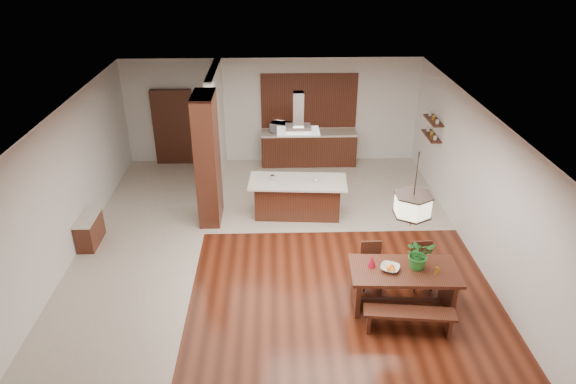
{
  "coord_description": "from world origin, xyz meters",
  "views": [
    {
      "loc": [
        0.03,
        -9.02,
        5.84
      ],
      "look_at": [
        0.3,
        0.0,
        1.25
      ],
      "focal_mm": 32.0,
      "sensor_mm": 36.0,
      "label": 1
    }
  ],
  "objects_px": {
    "dining_bench": "(409,322)",
    "foliage_plant": "(419,254)",
    "dining_table": "(403,279)",
    "microwave": "(281,128)",
    "island_cup": "(316,180)",
    "dining_chair_left": "(372,266)",
    "dining_chair_right": "(422,267)",
    "hallway_console": "(90,231)",
    "kitchen_island": "(297,197)",
    "pendant_lantern": "(414,191)",
    "range_hood": "(298,112)",
    "fruit_bowl": "(390,268)"
  },
  "relations": [
    {
      "from": "dining_bench",
      "to": "foliage_plant",
      "type": "xyz_separation_m",
      "value": [
        0.26,
        0.72,
        0.82
      ]
    },
    {
      "from": "dining_table",
      "to": "microwave",
      "type": "height_order",
      "value": "microwave"
    },
    {
      "from": "island_cup",
      "to": "dining_chair_left",
      "type": "bearing_deg",
      "value": -72.15
    },
    {
      "from": "dining_chair_left",
      "to": "dining_chair_right",
      "type": "distance_m",
      "value": 0.91
    },
    {
      "from": "dining_chair_right",
      "to": "dining_table",
      "type": "bearing_deg",
      "value": -135.07
    },
    {
      "from": "foliage_plant",
      "to": "island_cup",
      "type": "xyz_separation_m",
      "value": [
        -1.49,
        3.1,
        -0.08
      ]
    },
    {
      "from": "island_cup",
      "to": "microwave",
      "type": "height_order",
      "value": "microwave"
    },
    {
      "from": "dining_chair_right",
      "to": "microwave",
      "type": "distance_m",
      "value": 6.16
    },
    {
      "from": "dining_bench",
      "to": "island_cup",
      "type": "height_order",
      "value": "island_cup"
    },
    {
      "from": "hallway_console",
      "to": "foliage_plant",
      "type": "distance_m",
      "value": 6.64
    },
    {
      "from": "dining_bench",
      "to": "kitchen_island",
      "type": "bearing_deg",
      "value": 112.48
    },
    {
      "from": "hallway_console",
      "to": "pendant_lantern",
      "type": "xyz_separation_m",
      "value": [
        6.02,
        -2.18,
        1.93
      ]
    },
    {
      "from": "pendant_lantern",
      "to": "range_hood",
      "type": "bearing_deg",
      "value": 116.88
    },
    {
      "from": "range_hood",
      "to": "hallway_console",
      "type": "bearing_deg",
      "value": -166.05
    },
    {
      "from": "hallway_console",
      "to": "fruit_bowl",
      "type": "xyz_separation_m",
      "value": [
        5.77,
        -2.18,
        0.48
      ]
    },
    {
      "from": "island_cup",
      "to": "microwave",
      "type": "distance_m",
      "value": 3.07
    },
    {
      "from": "dining_bench",
      "to": "dining_chair_right",
      "type": "xyz_separation_m",
      "value": [
        0.52,
        1.19,
        0.23
      ]
    },
    {
      "from": "dining_chair_left",
      "to": "fruit_bowl",
      "type": "relative_size",
      "value": 2.73
    },
    {
      "from": "pendant_lantern",
      "to": "dining_bench",
      "type": "bearing_deg",
      "value": -92.85
    },
    {
      "from": "range_hood",
      "to": "island_cup",
      "type": "xyz_separation_m",
      "value": [
        0.4,
        -0.11,
        -1.52
      ]
    },
    {
      "from": "dining_chair_left",
      "to": "island_cup",
      "type": "relative_size",
      "value": 6.84
    },
    {
      "from": "dining_table",
      "to": "microwave",
      "type": "relative_size",
      "value": 3.58
    },
    {
      "from": "dining_bench",
      "to": "pendant_lantern",
      "type": "height_order",
      "value": "pendant_lantern"
    },
    {
      "from": "hallway_console",
      "to": "dining_bench",
      "type": "relative_size",
      "value": 0.6
    },
    {
      "from": "dining_table",
      "to": "dining_chair_right",
      "type": "distance_m",
      "value": 0.73
    },
    {
      "from": "dining_chair_left",
      "to": "foliage_plant",
      "type": "relative_size",
      "value": 1.6
    },
    {
      "from": "dining_chair_left",
      "to": "microwave",
      "type": "xyz_separation_m",
      "value": [
        -1.55,
        5.56,
        0.67
      ]
    },
    {
      "from": "pendant_lantern",
      "to": "range_hood",
      "type": "relative_size",
      "value": 1.46
    },
    {
      "from": "island_cup",
      "to": "dining_chair_right",
      "type": "bearing_deg",
      "value": -56.39
    },
    {
      "from": "dining_table",
      "to": "pendant_lantern",
      "type": "distance_m",
      "value": 1.69
    },
    {
      "from": "dining_chair_right",
      "to": "dining_bench",
      "type": "bearing_deg",
      "value": -116.33
    },
    {
      "from": "dining_table",
      "to": "kitchen_island",
      "type": "bearing_deg",
      "value": 116.9
    },
    {
      "from": "fruit_bowl",
      "to": "range_hood",
      "type": "xyz_separation_m",
      "value": [
        -1.4,
        3.27,
        1.67
      ]
    },
    {
      "from": "island_cup",
      "to": "kitchen_island",
      "type": "bearing_deg",
      "value": 165.11
    },
    {
      "from": "foliage_plant",
      "to": "dining_chair_left",
      "type": "bearing_deg",
      "value": 141.53
    },
    {
      "from": "hallway_console",
      "to": "microwave",
      "type": "xyz_separation_m",
      "value": [
        4.04,
        3.96,
        0.78
      ]
    },
    {
      "from": "dining_table",
      "to": "kitchen_island",
      "type": "xyz_separation_m",
      "value": [
        -1.65,
        3.26,
        -0.1
      ]
    },
    {
      "from": "pendant_lantern",
      "to": "range_hood",
      "type": "height_order",
      "value": "same"
    },
    {
      "from": "dining_chair_right",
      "to": "fruit_bowl",
      "type": "bearing_deg",
      "value": -146.66
    },
    {
      "from": "dining_bench",
      "to": "range_hood",
      "type": "relative_size",
      "value": 1.63
    },
    {
      "from": "hallway_console",
      "to": "fruit_bowl",
      "type": "relative_size",
      "value": 2.82
    },
    {
      "from": "dining_chair_right",
      "to": "pendant_lantern",
      "type": "relative_size",
      "value": 0.66
    },
    {
      "from": "hallway_console",
      "to": "dining_chair_left",
      "type": "relative_size",
      "value": 1.03
    },
    {
      "from": "hallway_console",
      "to": "pendant_lantern",
      "type": "height_order",
      "value": "pendant_lantern"
    },
    {
      "from": "dining_bench",
      "to": "kitchen_island",
      "type": "relative_size",
      "value": 0.66
    },
    {
      "from": "foliage_plant",
      "to": "range_hood",
      "type": "height_order",
      "value": "range_hood"
    },
    {
      "from": "dining_chair_right",
      "to": "kitchen_island",
      "type": "bearing_deg",
      "value": 125.18
    },
    {
      "from": "hallway_console",
      "to": "island_cup",
      "type": "height_order",
      "value": "island_cup"
    },
    {
      "from": "dining_bench",
      "to": "pendant_lantern",
      "type": "distance_m",
      "value": 2.14
    },
    {
      "from": "pendant_lantern",
      "to": "microwave",
      "type": "bearing_deg",
      "value": 107.86
    }
  ]
}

